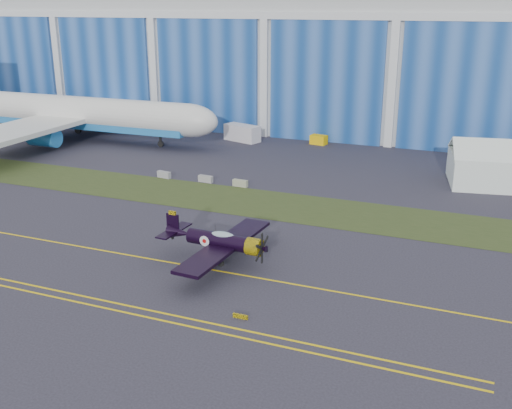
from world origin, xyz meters
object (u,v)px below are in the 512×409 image
at_px(warbird, 219,240).
at_px(jetliner, 71,78).
at_px(shipping_container, 242,133).
at_px(tent, 503,162).
at_px(tug, 319,140).

relative_size(warbird, jetliner, 0.24).
xyz_separation_m(warbird, shipping_container, (-18.26, 47.79, -0.87)).
xyz_separation_m(warbird, tent, (23.47, 36.36, 0.81)).
relative_size(warbird, shipping_container, 2.28).
bearing_deg(warbird, jetliner, 143.55).
height_order(warbird, jetliner, jetliner).
bearing_deg(tug, warbird, -73.50).
xyz_separation_m(warbird, jetliner, (-45.75, 38.30, 8.34)).
bearing_deg(jetliner, shipping_container, 18.28).
height_order(warbird, tug, warbird).
height_order(shipping_container, tug, shipping_container).
bearing_deg(tent, warbird, -132.93).
distance_m(warbird, jetliner, 60.25).
height_order(warbird, tent, tent).
bearing_deg(shipping_container, jetliner, -142.93).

